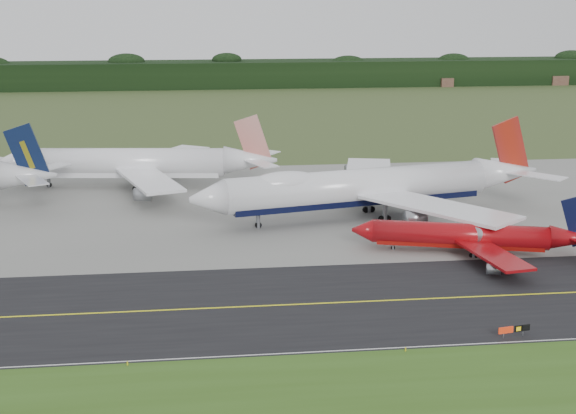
# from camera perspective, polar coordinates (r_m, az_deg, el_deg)

# --- Properties ---
(ground) EXTENTS (600.00, 600.00, 0.00)m
(ground) POSITION_cam_1_polar(r_m,az_deg,el_deg) (117.77, 6.65, -5.92)
(ground) COLOR #3C4A22
(ground) RESTS_ON ground
(grass_verge) EXTENTS (400.00, 30.00, 0.01)m
(grass_verge) POSITION_cam_1_polar(r_m,az_deg,el_deg) (87.15, 12.02, -13.93)
(grass_verge) COLOR #345619
(grass_verge) RESTS_ON ground
(taxiway) EXTENTS (400.00, 32.00, 0.02)m
(taxiway) POSITION_cam_1_polar(r_m,az_deg,el_deg) (114.14, 7.11, -6.61)
(taxiway) COLOR black
(taxiway) RESTS_ON ground
(apron) EXTENTS (400.00, 78.00, 0.01)m
(apron) POSITION_cam_1_polar(r_m,az_deg,el_deg) (165.52, 2.65, 0.26)
(apron) COLOR slate
(apron) RESTS_ON ground
(taxiway_centreline) EXTENTS (400.00, 0.40, 0.00)m
(taxiway_centreline) POSITION_cam_1_polar(r_m,az_deg,el_deg) (114.13, 7.11, -6.60)
(taxiway_centreline) COLOR yellow
(taxiway_centreline) RESTS_ON taxiway
(taxiway_edge_line) EXTENTS (400.00, 0.25, 0.00)m
(taxiway_edge_line) POSITION_cam_1_polar(r_m,az_deg,el_deg) (100.34, 9.20, -9.78)
(taxiway_edge_line) COLOR silver
(taxiway_edge_line) RESTS_ON taxiway
(horizon_treeline) EXTENTS (700.00, 25.00, 12.00)m
(horizon_treeline) POSITION_cam_1_polar(r_m,az_deg,el_deg) (383.48, -2.74, 9.35)
(horizon_treeline) COLOR black
(horizon_treeline) RESTS_ON ground
(jet_ba_747) EXTENTS (72.05, 58.75, 18.24)m
(jet_ba_747) POSITION_cam_1_polar(r_m,az_deg,el_deg) (154.01, 5.85, 1.47)
(jet_ba_747) COLOR white
(jet_ba_747) RESTS_ON ground
(jet_red_737) EXTENTS (39.28, 31.32, 10.78)m
(jet_red_737) POSITION_cam_1_polar(r_m,az_deg,el_deg) (135.96, 13.04, -2.05)
(jet_red_737) COLOR #980B10
(jet_red_737) RESTS_ON ground
(jet_star_tail) EXTENTS (62.29, 51.78, 16.42)m
(jet_star_tail) POSITION_cam_1_polar(r_m,az_deg,el_deg) (181.23, -10.57, 3.07)
(jet_star_tail) COLOR white
(jet_star_tail) RESTS_ON ground
(taxiway_sign) EXTENTS (4.36, 0.94, 1.47)m
(taxiway_sign) POSITION_cam_1_polar(r_m,az_deg,el_deg) (105.28, 15.78, -8.36)
(taxiway_sign) COLOR slate
(taxiway_sign) RESTS_ON ground
(edge_marker_left) EXTENTS (0.16, 0.16, 0.50)m
(edge_marker_left) POSITION_cam_1_polar(r_m,az_deg,el_deg) (96.28, -11.35, -10.84)
(edge_marker_left) COLOR yellow
(edge_marker_left) RESTS_ON ground
(edge_marker_center) EXTENTS (0.16, 0.16, 0.50)m
(edge_marker_center) POSITION_cam_1_polar(r_m,az_deg,el_deg) (98.93, 8.35, -9.97)
(edge_marker_center) COLOR yellow
(edge_marker_center) RESTS_ON ground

